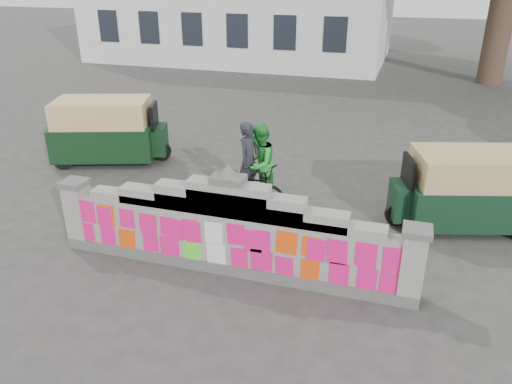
# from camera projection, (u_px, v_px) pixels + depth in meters

# --- Properties ---
(ground) EXTENTS (100.00, 100.00, 0.00)m
(ground) POSITION_uv_depth(u_px,v_px,m) (230.00, 270.00, 8.83)
(ground) COLOR #383533
(ground) RESTS_ON ground
(parapet_wall) EXTENTS (6.48, 0.44, 2.01)m
(parapet_wall) POSITION_uv_depth(u_px,v_px,m) (229.00, 233.00, 8.52)
(parapet_wall) COLOR #4C4C49
(parapet_wall) RESTS_ON ground
(cyclist_bike) EXTENTS (1.98, 1.13, 0.99)m
(cyclist_bike) POSITION_uv_depth(u_px,v_px,m) (249.00, 185.00, 11.01)
(cyclist_bike) COLOR black
(cyclist_bike) RESTS_ON ground
(cyclist_rider) EXTENTS (0.55, 0.69, 1.67)m
(cyclist_rider) POSITION_uv_depth(u_px,v_px,m) (249.00, 170.00, 10.87)
(cyclist_rider) COLOR #23222A
(cyclist_rider) RESTS_ON ground
(pedestrian) EXTENTS (0.73, 0.92, 1.83)m
(pedestrian) POSITION_uv_depth(u_px,v_px,m) (259.00, 164.00, 11.00)
(pedestrian) COLOR green
(pedestrian) RESTS_ON ground
(rickshaw_left) EXTENTS (3.16, 2.19, 1.70)m
(rickshaw_left) POSITION_uv_depth(u_px,v_px,m) (107.00, 130.00, 13.40)
(rickshaw_left) COLOR black
(rickshaw_left) RESTS_ON ground
(rickshaw_right) EXTENTS (2.97, 1.97, 1.59)m
(rickshaw_right) POSITION_uv_depth(u_px,v_px,m) (466.00, 189.00, 9.99)
(rickshaw_right) COLOR black
(rickshaw_right) RESTS_ON ground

